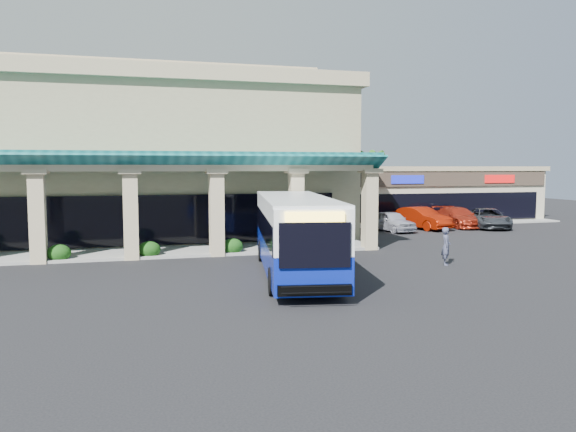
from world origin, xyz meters
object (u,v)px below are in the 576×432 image
object	(u,v)px
transit_bus	(295,236)
pedestrian	(446,246)
car_red	(458,217)
car_silver	(391,221)
car_gray	(488,218)
car_white	(421,218)

from	to	relation	value
transit_bus	pedestrian	distance (m)	7.94
car_red	transit_bus	bearing A→B (deg)	-136.62
car_silver	car_gray	size ratio (longest dim) A/B	0.80
car_silver	car_gray	distance (m)	8.43
transit_bus	pedestrian	world-z (taller)	transit_bus
car_gray	car_white	bearing A→B (deg)	-168.68
transit_bus	car_red	bearing A→B (deg)	50.39
pedestrian	car_silver	size ratio (longest dim) A/B	0.41
transit_bus	car_gray	xyz separation A→B (m)	(20.21, 14.45, -0.97)
transit_bus	pedestrian	bearing A→B (deg)	12.08
car_silver	car_red	distance (m)	6.65
transit_bus	car_white	distance (m)	21.19
car_white	car_gray	size ratio (longest dim) A/B	0.92
transit_bus	pedestrian	size ratio (longest dim) A/B	6.70
transit_bus	car_red	world-z (taller)	transit_bus
car_white	car_gray	world-z (taller)	car_white
pedestrian	car_white	world-z (taller)	pedestrian
car_silver	car_white	size ratio (longest dim) A/B	0.87
pedestrian	transit_bus	bearing A→B (deg)	121.77
car_silver	car_white	distance (m)	3.04
car_silver	car_gray	world-z (taller)	car_gray
car_silver	pedestrian	bearing A→B (deg)	-113.45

